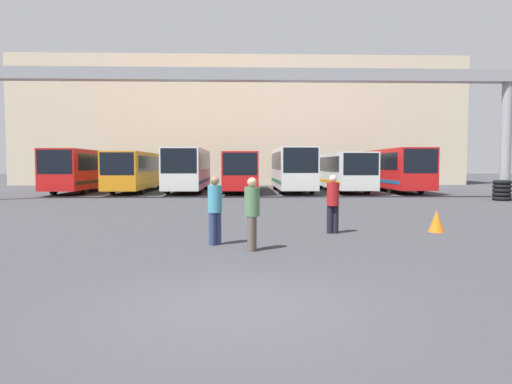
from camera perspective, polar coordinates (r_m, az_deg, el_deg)
ground_plane at (r=6.99m, az=-2.52°, el=-14.16°), size 200.00×200.00×0.00m
building_backdrop at (r=53.16m, az=-1.96°, el=8.36°), size 47.36×12.00×13.34m
overhead_gantry at (r=27.29m, az=-2.06°, el=12.71°), size 32.50×0.80×7.69m
bus_slot_0 at (r=37.69m, az=-20.73°, el=2.80°), size 2.52×11.10×3.19m
bus_slot_1 at (r=37.07m, az=-14.57°, el=2.76°), size 2.46×12.09×3.02m
bus_slot_2 at (r=36.04m, az=-8.42°, el=3.06°), size 2.61×11.37×3.29m
bus_slot_3 at (r=36.27m, az=-1.99°, el=2.85°), size 2.50×12.30×3.01m
bus_slot_4 at (r=35.46m, az=4.54°, el=3.12°), size 2.57×10.24×3.35m
bus_slot_5 at (r=36.68m, az=10.72°, el=2.78°), size 2.62×11.35×2.99m
bus_slot_6 at (r=38.14m, az=16.52°, el=2.97°), size 2.56×12.16×3.29m
pedestrian_near_left at (r=12.02m, az=-5.16°, el=-2.08°), size 0.38×0.38×1.81m
pedestrian_near_center at (r=14.18m, az=9.58°, el=-1.29°), size 0.37×0.37×1.80m
pedestrian_far_center at (r=11.16m, az=-0.50°, el=-2.51°), size 0.37×0.37×1.80m
traffic_cone at (r=15.39m, az=21.63°, el=-3.40°), size 0.49×0.49×0.69m
tire_stack at (r=30.50m, az=28.37°, el=0.18°), size 1.04×1.04×1.20m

